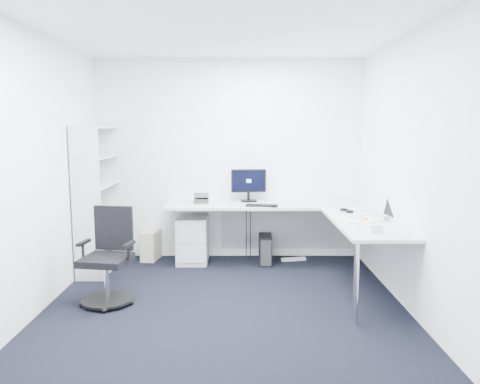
{
  "coord_description": "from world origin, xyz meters",
  "views": [
    {
      "loc": [
        0.15,
        -4.28,
        1.79
      ],
      "look_at": [
        0.15,
        1.05,
        1.05
      ],
      "focal_mm": 35.0,
      "sensor_mm": 36.0,
      "label": 1
    }
  ],
  "objects_px": {
    "l_desk": "(272,240)",
    "bookshelf": "(97,199)",
    "task_chair": "(106,257)",
    "laptop": "(375,209)",
    "monitor": "(249,185)"
  },
  "relations": [
    {
      "from": "monitor",
      "to": "l_desk",
      "type": "bearing_deg",
      "value": -67.56
    },
    {
      "from": "l_desk",
      "to": "monitor",
      "type": "xyz_separation_m",
      "value": [
        -0.28,
        0.52,
        0.62
      ]
    },
    {
      "from": "monitor",
      "to": "laptop",
      "type": "bearing_deg",
      "value": -47.81
    },
    {
      "from": "task_chair",
      "to": "laptop",
      "type": "xyz_separation_m",
      "value": [
        2.82,
        0.41,
        0.43
      ]
    },
    {
      "from": "l_desk",
      "to": "monitor",
      "type": "bearing_deg",
      "value": 118.42
    },
    {
      "from": "task_chair",
      "to": "laptop",
      "type": "distance_m",
      "value": 2.89
    },
    {
      "from": "l_desk",
      "to": "task_chair",
      "type": "distance_m",
      "value": 2.07
    },
    {
      "from": "bookshelf",
      "to": "laptop",
      "type": "xyz_separation_m",
      "value": [
        3.24,
        -0.73,
        0.01
      ]
    },
    {
      "from": "l_desk",
      "to": "task_chair",
      "type": "height_order",
      "value": "task_chair"
    },
    {
      "from": "task_chair",
      "to": "bookshelf",
      "type": "bearing_deg",
      "value": 119.26
    },
    {
      "from": "laptop",
      "to": "monitor",
      "type": "bearing_deg",
      "value": 129.56
    },
    {
      "from": "l_desk",
      "to": "bookshelf",
      "type": "relative_size",
      "value": 1.51
    },
    {
      "from": "bookshelf",
      "to": "task_chair",
      "type": "height_order",
      "value": "bookshelf"
    },
    {
      "from": "bookshelf",
      "to": "laptop",
      "type": "distance_m",
      "value": 3.32
    },
    {
      "from": "l_desk",
      "to": "laptop",
      "type": "xyz_separation_m",
      "value": [
        1.07,
        -0.68,
        0.52
      ]
    }
  ]
}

